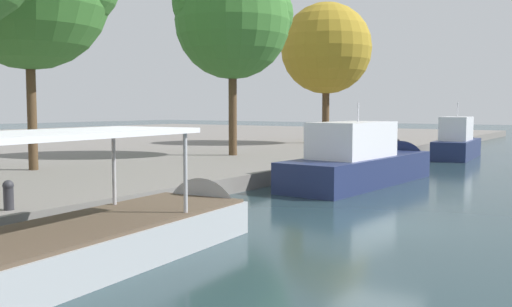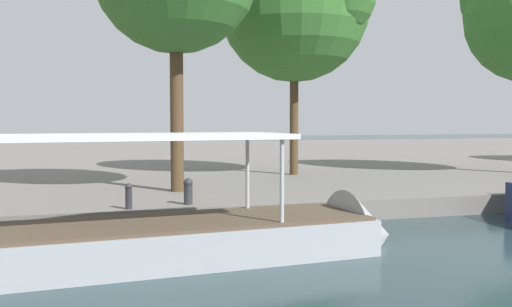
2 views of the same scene
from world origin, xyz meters
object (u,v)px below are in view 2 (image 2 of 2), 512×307
(tour_boat_1, at_px, (182,246))
(mooring_bollard_2, at_px, (188,190))
(mooring_bollard_1, at_px, (129,195))
(tree_3, at_px, (297,6))

(tour_boat_1, bearing_deg, mooring_bollard_2, 73.56)
(tour_boat_1, bearing_deg, mooring_bollard_1, 99.25)
(tour_boat_1, distance_m, mooring_bollard_1, 4.04)
(mooring_bollard_2, relative_size, tree_3, 0.07)
(mooring_bollard_2, distance_m, tree_3, 13.03)
(tour_boat_1, height_order, mooring_bollard_2, tour_boat_1)
(mooring_bollard_1, xyz_separation_m, tree_3, (8.54, 8.62, 7.67))
(mooring_bollard_1, height_order, tree_3, tree_3)
(mooring_bollard_1, relative_size, mooring_bollard_2, 0.94)
(tour_boat_1, height_order, mooring_bollard_1, tour_boat_1)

